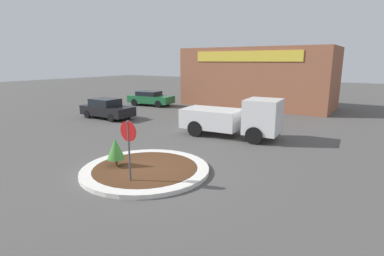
{
  "coord_description": "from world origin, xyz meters",
  "views": [
    {
      "loc": [
        7.7,
        -8.42,
        4.31
      ],
      "look_at": [
        0.34,
        2.86,
        1.28
      ],
      "focal_mm": 28.0,
      "sensor_mm": 36.0,
      "label": 1
    }
  ],
  "objects_px": {
    "parked_sedan_green": "(151,98)",
    "stop_sign": "(129,141)",
    "utility_truck": "(234,118)",
    "parked_sedan_black": "(107,109)"
  },
  "relations": [
    {
      "from": "utility_truck",
      "to": "parked_sedan_green",
      "type": "distance_m",
      "value": 14.05
    },
    {
      "from": "utility_truck",
      "to": "parked_sedan_green",
      "type": "xyz_separation_m",
      "value": [
        -12.24,
        6.88,
        -0.38
      ]
    },
    {
      "from": "stop_sign",
      "to": "parked_sedan_green",
      "type": "bearing_deg",
      "value": 128.69
    },
    {
      "from": "parked_sedan_green",
      "to": "parked_sedan_black",
      "type": "bearing_deg",
      "value": -84.38
    },
    {
      "from": "parked_sedan_black",
      "to": "utility_truck",
      "type": "bearing_deg",
      "value": 0.03
    },
    {
      "from": "utility_truck",
      "to": "parked_sedan_black",
      "type": "xyz_separation_m",
      "value": [
        -10.63,
        -0.04,
        -0.37
      ]
    },
    {
      "from": "stop_sign",
      "to": "utility_truck",
      "type": "height_order",
      "value": "stop_sign"
    },
    {
      "from": "utility_truck",
      "to": "parked_sedan_green",
      "type": "relative_size",
      "value": 1.26
    },
    {
      "from": "parked_sedan_green",
      "to": "stop_sign",
      "type": "bearing_deg",
      "value": -58.8
    },
    {
      "from": "parked_sedan_black",
      "to": "parked_sedan_green",
      "type": "bearing_deg",
      "value": 102.9
    }
  ]
}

